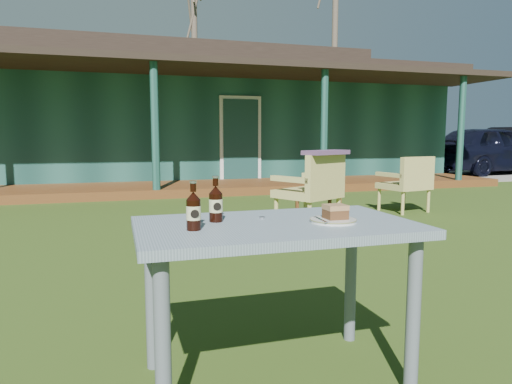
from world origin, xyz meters
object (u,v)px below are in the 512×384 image
object	(u,v)px
plate	(333,220)
cola_bottle_far	(194,210)
cake_slice	(335,212)
car_near	(491,150)
armchair_right	(408,181)
cafe_table	(276,245)
armchair_left	(313,187)
side_table	(318,192)
cola_bottle_near	(216,203)

from	to	relation	value
plate	cola_bottle_far	world-z (taller)	cola_bottle_far
plate	cake_slice	world-z (taller)	cake_slice
car_near	armchair_right	size ratio (longest dim) A/B	5.18
cake_slice	armchair_right	distance (m)	4.99
cake_slice	cola_bottle_far	world-z (taller)	cola_bottle_far
cafe_table	armchair_left	bearing A→B (deg)	63.28
cake_slice	plate	bearing A→B (deg)	-161.64
cafe_table	cola_bottle_far	xyz separation A→B (m)	(-0.37, -0.05, 0.18)
plate	side_table	bearing A→B (deg)	66.15
cake_slice	cola_bottle_far	distance (m)	0.62
cake_slice	armchair_right	bearing A→B (deg)	51.09
car_near	cafe_table	world-z (taller)	car_near
cake_slice	side_table	world-z (taller)	cake_slice
cafe_table	cola_bottle_far	world-z (taller)	cola_bottle_far
armchair_left	armchair_right	xyz separation A→B (m)	(1.81, 0.69, -0.04)
car_near	plate	xyz separation A→B (m)	(-9.72, -9.17, 0.01)
armchair_right	side_table	distance (m)	1.41
side_table	armchair_right	bearing A→B (deg)	-1.64
side_table	cola_bottle_far	bearing A→B (deg)	-120.93
car_near	cola_bottle_near	distance (m)	13.62
car_near	cake_slice	distance (m)	13.35
cola_bottle_far	armchair_left	bearing A→B (deg)	58.60
car_near	cola_bottle_near	world-z (taller)	car_near
side_table	cake_slice	bearing A→B (deg)	-113.73
plate	cola_bottle_near	xyz separation A→B (m)	(-0.49, 0.16, 0.07)
armchair_left	cake_slice	bearing A→B (deg)	-112.51
car_near	armchair_left	distance (m)	10.30
armchair_right	side_table	size ratio (longest dim) A/B	1.36
armchair_left	car_near	bearing A→B (deg)	35.49
car_near	cake_slice	bearing A→B (deg)	128.18
armchair_left	cola_bottle_near	bearing A→B (deg)	-121.00
armchair_left	side_table	bearing A→B (deg)	61.19
cafe_table	plate	bearing A→B (deg)	-13.57
car_near	armchair_right	xyz separation A→B (m)	(-6.58, -5.29, -0.26)
cafe_table	armchair_left	world-z (taller)	armchair_left
cafe_table	cola_bottle_far	size ratio (longest dim) A/B	6.07
cafe_table	cola_bottle_far	distance (m)	0.41
cafe_table	plate	world-z (taller)	plate
cake_slice	armchair_right	xyz separation A→B (m)	(3.13, 3.88, -0.31)
cola_bottle_near	side_table	xyz separation A→B (m)	(2.22, 3.76, -0.46)
cola_bottle_far	armchair_right	size ratio (longest dim) A/B	0.24
plate	side_table	distance (m)	4.30
cake_slice	side_table	distance (m)	4.30
cafe_table	side_table	distance (m)	4.35
cafe_table	plate	xyz separation A→B (m)	(0.24, -0.06, 0.11)
plate	cake_slice	distance (m)	0.04
car_near	cola_bottle_far	bearing A→B (deg)	126.39
armchair_right	cola_bottle_near	bearing A→B (deg)	-134.29
plate	side_table	world-z (taller)	plate
armchair_left	cola_bottle_far	bearing A→B (deg)	-121.40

